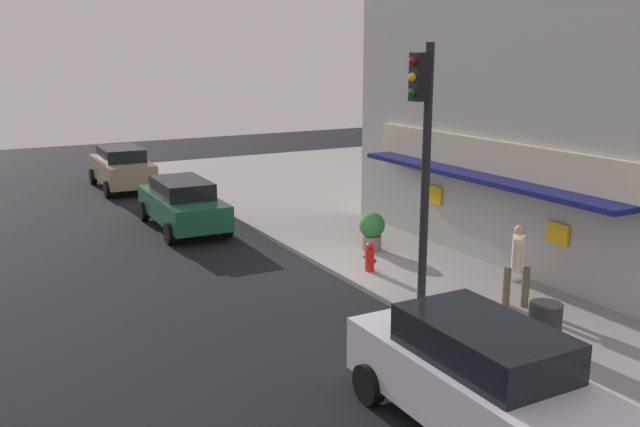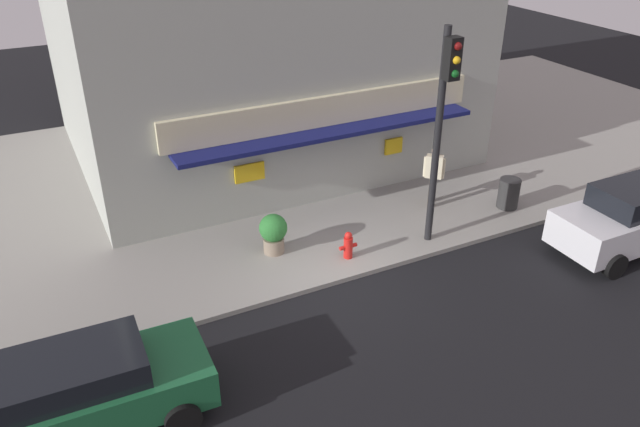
% 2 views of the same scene
% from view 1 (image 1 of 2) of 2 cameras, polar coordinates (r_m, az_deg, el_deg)
% --- Properties ---
extents(ground_plane, '(55.79, 55.79, 0.00)m').
position_cam_1_polar(ground_plane, '(17.00, 0.93, -5.04)').
color(ground_plane, black).
extents(sidewalk, '(37.19, 13.50, 0.12)m').
position_cam_1_polar(sidewalk, '(21.04, 17.09, -1.86)').
color(sidewalk, gray).
rests_on(sidewalk, ground_plane).
extents(corner_building, '(11.92, 10.66, 8.38)m').
position_cam_1_polar(corner_building, '(20.92, 24.33, 9.29)').
color(corner_building, '#ADB2A8').
rests_on(corner_building, sidewalk).
extents(traffic_light, '(0.32, 0.58, 5.41)m').
position_cam_1_polar(traffic_light, '(14.18, 8.53, 5.97)').
color(traffic_light, black).
rests_on(traffic_light, sidewalk).
extents(fire_hydrant, '(0.46, 0.22, 0.71)m').
position_cam_1_polar(fire_hydrant, '(16.80, 4.15, -3.65)').
color(fire_hydrant, red).
rests_on(fire_hydrant, sidewalk).
extents(trash_can, '(0.59, 0.59, 0.86)m').
position_cam_1_polar(trash_can, '(13.12, 18.16, -8.86)').
color(trash_can, '#2D2D2D').
rests_on(trash_can, sidewalk).
extents(pedestrian, '(0.51, 0.50, 1.76)m').
position_cam_1_polar(pedestrian, '(14.88, 16.09, -3.85)').
color(pedestrian, brown).
rests_on(pedestrian, sidewalk).
extents(potted_plant_by_doorway, '(0.70, 0.70, 1.03)m').
position_cam_1_polar(potted_plant_by_doorway, '(18.52, 4.33, -1.31)').
color(potted_plant_by_doorway, gray).
rests_on(potted_plant_by_doorway, sidewalk).
extents(parked_car_white, '(4.51, 1.93, 1.74)m').
position_cam_1_polar(parked_car_white, '(10.10, 13.21, -13.31)').
color(parked_car_white, silver).
rests_on(parked_car_white, ground_plane).
extents(parked_car_tan, '(4.44, 2.07, 1.66)m').
position_cam_1_polar(parked_car_tan, '(28.45, -16.12, 3.70)').
color(parked_car_tan, '#9E8966').
rests_on(parked_car_tan, ground_plane).
extents(parked_car_green, '(4.57, 2.02, 1.54)m').
position_cam_1_polar(parked_car_green, '(21.53, -11.34, 0.85)').
color(parked_car_green, '#1E6038').
rests_on(parked_car_green, ground_plane).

